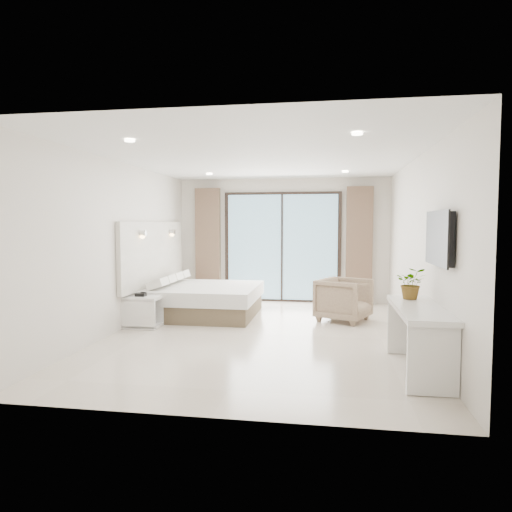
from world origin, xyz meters
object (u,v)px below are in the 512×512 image
object	(u,v)px
bed	(203,300)
nightstand	(143,311)
console_desk	(419,324)
armchair	(344,298)

from	to	relation	value
bed	nightstand	xyz separation A→B (m)	(-0.71, -1.11, -0.03)
bed	console_desk	size ratio (longest dim) A/B	1.21
armchair	nightstand	bearing A→B (deg)	131.86
bed	nightstand	world-z (taller)	bed
nightstand	armchair	bearing A→B (deg)	16.52
bed	console_desk	bearing A→B (deg)	-40.06
bed	nightstand	size ratio (longest dim) A/B	3.50
console_desk	nightstand	bearing A→B (deg)	157.21
bed	armchair	xyz separation A→B (m)	(2.60, -0.09, 0.12)
bed	nightstand	bearing A→B (deg)	-122.63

